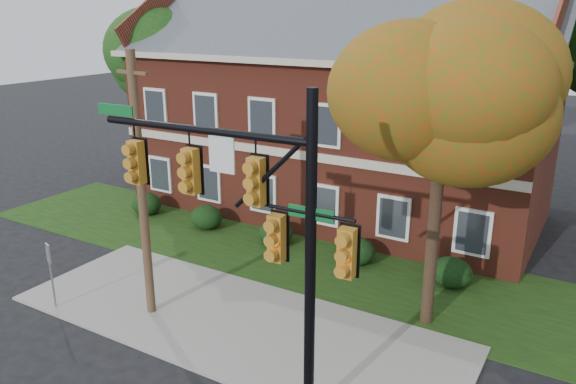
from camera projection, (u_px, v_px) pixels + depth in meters
The scene contains 15 objects.
ground at pixel (212, 338), 16.06m from camera, with size 120.00×120.00×0.00m, color black.
sidewalk at pixel (232, 321), 16.87m from camera, with size 14.00×5.00×0.08m, color gray.
grass_strip at pixel (311, 262), 20.97m from camera, with size 30.00×6.00×0.04m, color #193811.
apartment_building at pixel (336, 104), 25.31m from camera, with size 18.80×8.80×9.74m.
hedge_far_left at pixel (146, 204), 25.76m from camera, with size 1.40×1.26×1.05m, color black.
hedge_left at pixel (206, 217), 24.06m from camera, with size 1.40×1.26×1.05m, color black.
hedge_center at pixel (276, 233), 22.36m from camera, with size 1.40×1.26×1.05m, color black.
hedge_right at pixel (356, 251), 20.67m from camera, with size 1.40×1.26×1.05m, color black.
hedge_far_right at pixel (451, 272), 18.97m from camera, with size 1.40×1.26×1.05m, color black.
tree_near_right at pixel (451, 102), 14.66m from camera, with size 4.50×4.25×8.58m.
tree_left_rear at pixel (156, 58), 28.60m from camera, with size 5.40×5.10×8.88m.
tree_far_rear at pixel (425, 14), 29.90m from camera, with size 6.84×6.46×11.52m.
traffic_signal at pixel (254, 217), 12.10m from camera, with size 6.77×0.63×7.55m.
utility_pole at pixel (142, 189), 16.20m from camera, with size 1.24×0.29×7.98m.
sign_post at pixel (50, 265), 17.23m from camera, with size 0.31×0.14×2.20m.
Camera 1 is at (9.02, -10.95, 8.90)m, focal length 35.00 mm.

